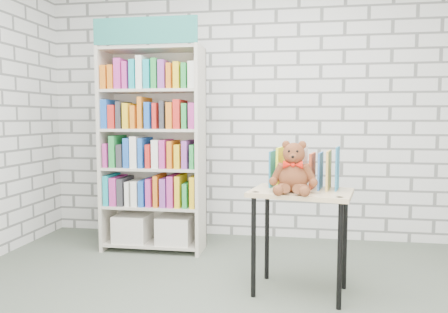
# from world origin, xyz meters

# --- Properties ---
(room_shell) EXTENTS (4.52, 4.02, 2.81)m
(room_shell) POSITION_xyz_m (0.00, 0.00, 1.78)
(room_shell) COLOR silver
(room_shell) RESTS_ON ground
(bookshelf) EXTENTS (0.97, 0.38, 2.19)m
(bookshelf) POSITION_xyz_m (-0.91, 1.36, 1.00)
(bookshelf) COLOR beige
(bookshelf) RESTS_ON ground
(display_table) EXTENTS (0.79, 0.62, 0.76)m
(display_table) POSITION_xyz_m (0.49, 0.50, 0.66)
(display_table) COLOR tan
(display_table) RESTS_ON ground
(table_books) EXTENTS (0.53, 0.31, 0.29)m
(table_books) POSITION_xyz_m (0.51, 0.61, 0.91)
(table_books) COLOR teal
(table_books) RESTS_ON display_table
(teddy_bear) EXTENTS (0.34, 0.31, 0.36)m
(teddy_bear) POSITION_xyz_m (0.43, 0.40, 0.91)
(teddy_bear) COLOR brown
(teddy_bear) RESTS_ON display_table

